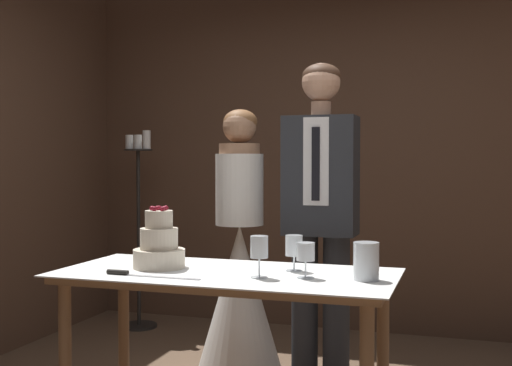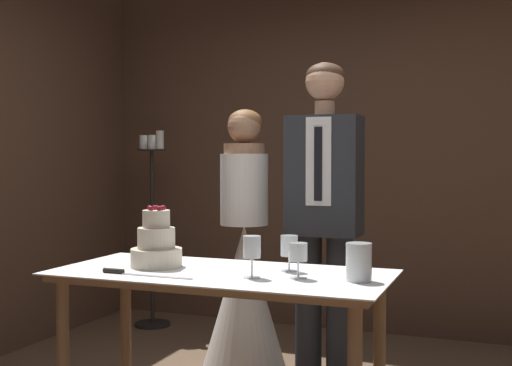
{
  "view_description": "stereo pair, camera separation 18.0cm",
  "coord_description": "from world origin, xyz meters",
  "px_view_note": "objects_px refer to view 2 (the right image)",
  "views": [
    {
      "loc": [
        0.84,
        -2.74,
        1.3
      ],
      "look_at": [
        -0.16,
        0.35,
        1.19
      ],
      "focal_mm": 45.0,
      "sensor_mm": 36.0,
      "label": 1
    },
    {
      "loc": [
        1.01,
        -2.68,
        1.3
      ],
      "look_at": [
        -0.16,
        0.35,
        1.19
      ],
      "focal_mm": 45.0,
      "sensor_mm": 36.0,
      "label": 2
    }
  ],
  "objects_px": {
    "cake_table": "(221,294)",
    "bride": "(244,283)",
    "tiered_cake": "(156,245)",
    "hurricane_candle": "(359,263)",
    "groom": "(324,208)",
    "wine_glass_near": "(252,248)",
    "wine_glass_middle": "(298,253)",
    "cake_knife": "(130,273)",
    "candle_stand": "(152,229)",
    "wine_glass_far": "(289,248)"
  },
  "relations": [
    {
      "from": "cake_table",
      "to": "bride",
      "type": "relative_size",
      "value": 0.94
    },
    {
      "from": "tiered_cake",
      "to": "hurricane_candle",
      "type": "height_order",
      "value": "tiered_cake"
    },
    {
      "from": "tiered_cake",
      "to": "cake_table",
      "type": "bearing_deg",
      "value": -1.06
    },
    {
      "from": "hurricane_candle",
      "to": "groom",
      "type": "distance_m",
      "value": 0.96
    },
    {
      "from": "cake_table",
      "to": "tiered_cake",
      "type": "bearing_deg",
      "value": 178.94
    },
    {
      "from": "cake_table",
      "to": "bride",
      "type": "height_order",
      "value": "bride"
    },
    {
      "from": "wine_glass_near",
      "to": "bride",
      "type": "relative_size",
      "value": 0.11
    },
    {
      "from": "wine_glass_middle",
      "to": "bride",
      "type": "xyz_separation_m",
      "value": [
        -0.61,
        0.9,
        -0.33
      ]
    },
    {
      "from": "groom",
      "to": "wine_glass_near",
      "type": "bearing_deg",
      "value": -93.38
    },
    {
      "from": "wine_glass_near",
      "to": "groom",
      "type": "distance_m",
      "value": 0.96
    },
    {
      "from": "tiered_cake",
      "to": "cake_knife",
      "type": "relative_size",
      "value": 0.65
    },
    {
      "from": "bride",
      "to": "candle_stand",
      "type": "xyz_separation_m",
      "value": [
        -1.16,
        0.93,
        0.18
      ]
    },
    {
      "from": "candle_stand",
      "to": "tiered_cake",
      "type": "bearing_deg",
      "value": -59.12
    },
    {
      "from": "wine_glass_middle",
      "to": "candle_stand",
      "type": "relative_size",
      "value": 0.1
    },
    {
      "from": "cake_knife",
      "to": "groom",
      "type": "height_order",
      "value": "groom"
    },
    {
      "from": "tiered_cake",
      "to": "bride",
      "type": "xyz_separation_m",
      "value": [
        0.09,
        0.86,
        -0.32
      ]
    },
    {
      "from": "tiered_cake",
      "to": "hurricane_candle",
      "type": "xyz_separation_m",
      "value": [
        0.95,
        -0.01,
        -0.03
      ]
    },
    {
      "from": "cake_knife",
      "to": "wine_glass_near",
      "type": "distance_m",
      "value": 0.55
    },
    {
      "from": "wine_glass_middle",
      "to": "candle_stand",
      "type": "height_order",
      "value": "candle_stand"
    },
    {
      "from": "cake_table",
      "to": "hurricane_candle",
      "type": "xyz_separation_m",
      "value": [
        0.62,
        -0.01,
        0.18
      ]
    },
    {
      "from": "wine_glass_middle",
      "to": "wine_glass_far",
      "type": "xyz_separation_m",
      "value": [
        -0.09,
        0.15,
        -0.0
      ]
    },
    {
      "from": "cake_table",
      "to": "tiered_cake",
      "type": "distance_m",
      "value": 0.39
    },
    {
      "from": "wine_glass_near",
      "to": "hurricane_candle",
      "type": "distance_m",
      "value": 0.45
    },
    {
      "from": "wine_glass_near",
      "to": "hurricane_candle",
      "type": "bearing_deg",
      "value": 11.21
    },
    {
      "from": "hurricane_candle",
      "to": "wine_glass_middle",
      "type": "bearing_deg",
      "value": -172.36
    },
    {
      "from": "wine_glass_far",
      "to": "candle_stand",
      "type": "xyz_separation_m",
      "value": [
        -1.68,
        1.68,
        -0.14
      ]
    },
    {
      "from": "tiered_cake",
      "to": "wine_glass_near",
      "type": "height_order",
      "value": "tiered_cake"
    },
    {
      "from": "cake_knife",
      "to": "wine_glass_far",
      "type": "xyz_separation_m",
      "value": [
        0.62,
        0.33,
        0.1
      ]
    },
    {
      "from": "tiered_cake",
      "to": "bride",
      "type": "bearing_deg",
      "value": 83.94
    },
    {
      "from": "wine_glass_near",
      "to": "hurricane_candle",
      "type": "xyz_separation_m",
      "value": [
        0.44,
        0.09,
        -0.05
      ]
    },
    {
      "from": "tiered_cake",
      "to": "wine_glass_near",
      "type": "bearing_deg",
      "value": -10.89
    },
    {
      "from": "groom",
      "to": "candle_stand",
      "type": "relative_size",
      "value": 1.2
    },
    {
      "from": "wine_glass_far",
      "to": "hurricane_candle",
      "type": "xyz_separation_m",
      "value": [
        0.34,
        -0.12,
        -0.03
      ]
    },
    {
      "from": "wine_glass_far",
      "to": "wine_glass_near",
      "type": "bearing_deg",
      "value": -115.43
    },
    {
      "from": "cake_knife",
      "to": "wine_glass_far",
      "type": "height_order",
      "value": "wine_glass_far"
    },
    {
      "from": "cake_table",
      "to": "groom",
      "type": "bearing_deg",
      "value": 74.41
    },
    {
      "from": "cake_knife",
      "to": "wine_glass_near",
      "type": "height_order",
      "value": "wine_glass_near"
    },
    {
      "from": "hurricane_candle",
      "to": "bride",
      "type": "relative_size",
      "value": 0.1
    },
    {
      "from": "tiered_cake",
      "to": "wine_glass_far",
      "type": "relative_size",
      "value": 1.78
    },
    {
      "from": "cake_knife",
      "to": "wine_glass_near",
      "type": "bearing_deg",
      "value": 13.96
    },
    {
      "from": "wine_glass_middle",
      "to": "bride",
      "type": "bearing_deg",
      "value": 124.13
    },
    {
      "from": "wine_glass_middle",
      "to": "wine_glass_far",
      "type": "distance_m",
      "value": 0.18
    },
    {
      "from": "bride",
      "to": "groom",
      "type": "relative_size",
      "value": 0.87
    },
    {
      "from": "cake_table",
      "to": "candle_stand",
      "type": "xyz_separation_m",
      "value": [
        -1.4,
        1.79,
        0.06
      ]
    },
    {
      "from": "wine_glass_middle",
      "to": "groom",
      "type": "relative_size",
      "value": 0.08
    },
    {
      "from": "wine_glass_far",
      "to": "bride",
      "type": "bearing_deg",
      "value": 124.84
    },
    {
      "from": "cake_table",
      "to": "hurricane_candle",
      "type": "relative_size",
      "value": 9.55
    },
    {
      "from": "hurricane_candle",
      "to": "wine_glass_far",
      "type": "bearing_deg",
      "value": 160.63
    },
    {
      "from": "hurricane_candle",
      "to": "groom",
      "type": "relative_size",
      "value": 0.09
    },
    {
      "from": "cake_table",
      "to": "wine_glass_middle",
      "type": "bearing_deg",
      "value": -6.16
    }
  ]
}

